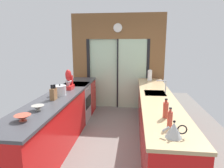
# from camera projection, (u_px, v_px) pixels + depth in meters

# --- Properties ---
(ground_plane) EXTENTS (5.04, 7.60, 0.02)m
(ground_plane) POSITION_uv_depth(u_px,v_px,m) (110.00, 133.00, 4.19)
(ground_plane) COLOR slate
(back_wall_unit) EXTENTS (2.64, 0.12, 2.70)m
(back_wall_unit) POSITION_uv_depth(u_px,v_px,m) (118.00, 56.00, 5.63)
(back_wall_unit) COLOR brown
(back_wall_unit) RESTS_ON ground_plane
(left_counter_run) EXTENTS (0.62, 3.80, 0.92)m
(left_counter_run) POSITION_uv_depth(u_px,v_px,m) (60.00, 119.00, 3.74)
(left_counter_run) COLOR red
(left_counter_run) RESTS_ON ground_plane
(right_counter_run) EXTENTS (0.62, 3.80, 0.92)m
(right_counter_run) POSITION_uv_depth(u_px,v_px,m) (156.00, 120.00, 3.70)
(right_counter_run) COLOR red
(right_counter_run) RESTS_ON ground_plane
(sink_faucet) EXTENTS (0.19, 0.02, 0.26)m
(sink_faucet) POSITION_uv_depth(u_px,v_px,m) (164.00, 84.00, 3.80)
(sink_faucet) COLOR #B7BABC
(sink_faucet) RESTS_ON right_counter_run
(oven_range) EXTENTS (0.60, 0.60, 0.92)m
(oven_range) POSITION_uv_depth(u_px,v_px,m) (77.00, 102.00, 4.83)
(oven_range) COLOR #B7BABC
(oven_range) RESTS_ON ground_plane
(mixing_bowl_near) EXTENTS (0.21, 0.21, 0.08)m
(mixing_bowl_near) POSITION_uv_depth(u_px,v_px,m) (23.00, 118.00, 2.44)
(mixing_bowl_near) COLOR #BC4C38
(mixing_bowl_near) RESTS_ON left_counter_run
(mixing_bowl_far) EXTENTS (0.18, 0.18, 0.07)m
(mixing_bowl_far) POSITION_uv_depth(u_px,v_px,m) (38.00, 108.00, 2.83)
(mixing_bowl_far) COLOR gray
(mixing_bowl_far) RESTS_ON left_counter_run
(knife_block) EXTENTS (0.09, 0.14, 0.27)m
(knife_block) POSITION_uv_depth(u_px,v_px,m) (53.00, 94.00, 3.36)
(knife_block) COLOR brown
(knife_block) RESTS_ON left_counter_run
(stand_mixer) EXTENTS (0.17, 0.27, 0.42)m
(stand_mixer) POSITION_uv_depth(u_px,v_px,m) (69.00, 82.00, 4.15)
(stand_mixer) COLOR red
(stand_mixer) RESTS_ON left_counter_run
(stock_pot) EXTENTS (0.23, 0.23, 0.21)m
(stock_pot) POSITION_uv_depth(u_px,v_px,m) (60.00, 90.00, 3.66)
(stock_pot) COLOR #B7BABC
(stock_pot) RESTS_ON left_counter_run
(kettle) EXTENTS (0.25, 0.17, 0.18)m
(kettle) POSITION_uv_depth(u_px,v_px,m) (174.00, 130.00, 2.00)
(kettle) COLOR #B7BABC
(kettle) RESTS_ON right_counter_run
(soap_bottle_near) EXTENTS (0.06, 0.06, 0.24)m
(soap_bottle_near) POSITION_uv_depth(u_px,v_px,m) (170.00, 119.00, 2.23)
(soap_bottle_near) COLOR #B23D2D
(soap_bottle_near) RESTS_ON right_counter_run
(soap_bottle_far) EXTENTS (0.07, 0.07, 0.25)m
(soap_bottle_far) POSITION_uv_depth(u_px,v_px,m) (166.00, 110.00, 2.53)
(soap_bottle_far) COLOR #B23D2D
(soap_bottle_far) RESTS_ON right_counter_run
(paper_towel_roll) EXTENTS (0.13, 0.13, 0.30)m
(paper_towel_roll) POSITION_uv_depth(u_px,v_px,m) (150.00, 75.00, 5.19)
(paper_towel_roll) COLOR #B7BABC
(paper_towel_roll) RESTS_ON right_counter_run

